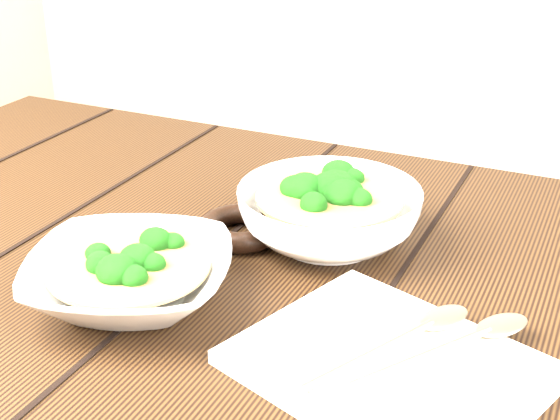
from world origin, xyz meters
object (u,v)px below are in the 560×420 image
object	(u,v)px
trivet	(241,228)
napkin	(389,366)
soup_bowl_front	(130,276)
soup_bowl_back	(329,213)
table	(218,362)

from	to	relation	value
trivet	napkin	bearing A→B (deg)	-36.44
soup_bowl_front	trivet	distance (m)	0.17
soup_bowl_back	soup_bowl_front	bearing A→B (deg)	-122.89
soup_bowl_front	soup_bowl_back	world-z (taller)	soup_bowl_back
soup_bowl_front	trivet	bearing A→B (deg)	77.90
soup_bowl_front	trivet	world-z (taller)	soup_bowl_front
table	soup_bowl_front	size ratio (longest dim) A/B	4.77
table	soup_bowl_back	world-z (taller)	soup_bowl_back
napkin	trivet	bearing A→B (deg)	162.29
soup_bowl_back	trivet	size ratio (longest dim) A/B	2.63
soup_bowl_back	napkin	distance (m)	0.24
soup_bowl_front	table	bearing A→B (deg)	65.46
soup_bowl_back	trivet	distance (m)	0.10
soup_bowl_front	trivet	xyz separation A→B (m)	(0.03, 0.16, -0.01)
soup_bowl_front	napkin	world-z (taller)	soup_bowl_front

